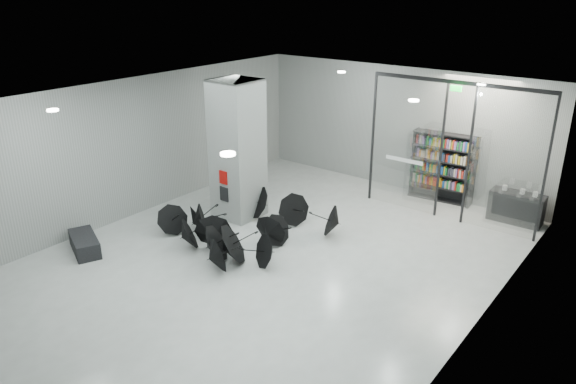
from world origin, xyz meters
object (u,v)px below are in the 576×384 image
Objects in this scene: column at (238,150)px; bookshelf at (442,167)px; shop_counter at (516,208)px; umbrella_cluster at (237,234)px; bench at (85,244)px.

column reaches higher than bookshelf.
shop_counter is 0.30× the size of umbrella_cluster.
column is 3.01× the size of bench.
column is 2.73× the size of shop_counter.
bookshelf is 6.91m from umbrella_cluster.
column is at bearing -147.24° from shop_counter.
bench is at bearing -136.09° from umbrella_cluster.
umbrella_cluster reaches higher than shop_counter.
bench is 11.88m from shop_counter.
bench is (-1.55, -4.16, -1.79)m from column.
column reaches higher than umbrella_cluster.
umbrella_cluster reaches higher than bench.
bookshelf reaches higher than umbrella_cluster.
shop_counter is at bearing 47.90° from umbrella_cluster.
column reaches higher than shop_counter.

